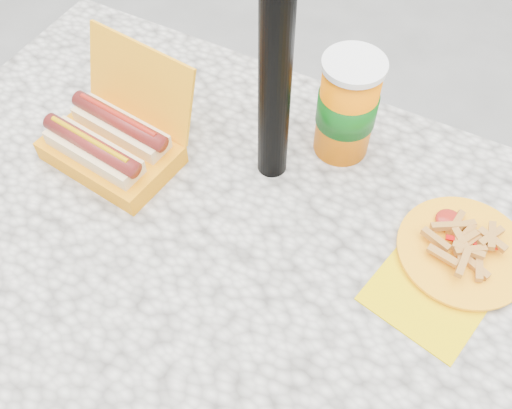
% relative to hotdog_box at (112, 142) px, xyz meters
% --- Properties ---
extents(ground, '(60.00, 60.00, 0.00)m').
position_rel_hotdog_box_xyz_m(ground, '(0.25, -0.05, -0.79)').
color(ground, slate).
extents(picnic_table, '(1.20, 0.80, 0.75)m').
position_rel_hotdog_box_xyz_m(picnic_table, '(0.25, -0.05, -0.15)').
color(picnic_table, beige).
rests_on(picnic_table, ground).
extents(hotdog_box, '(0.24, 0.21, 0.18)m').
position_rel_hotdog_box_xyz_m(hotdog_box, '(0.00, 0.00, 0.00)').
color(hotdog_box, '#FFA111').
rests_on(hotdog_box, picnic_table).
extents(fries_plate, '(0.22, 0.29, 0.04)m').
position_rel_hotdog_box_xyz_m(fries_plate, '(0.59, 0.08, -0.03)').
color(fries_plate, '#F1C600').
rests_on(fries_plate, picnic_table).
extents(soda_cup, '(0.10, 0.10, 0.19)m').
position_rel_hotdog_box_xyz_m(soda_cup, '(0.34, 0.21, 0.06)').
color(soda_cup, '#FF7400').
rests_on(soda_cup, picnic_table).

